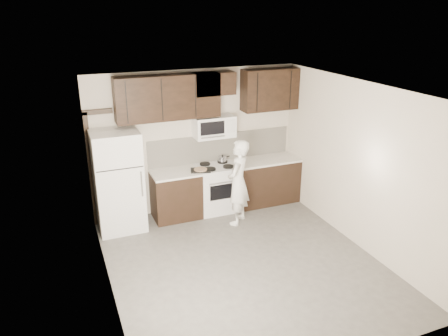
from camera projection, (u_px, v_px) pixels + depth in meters
floor at (244, 263)px, 6.80m from camera, size 4.50×4.50×0.00m
back_wall at (196, 141)px, 8.28m from camera, size 4.00×0.00×4.00m
ceiling at (247, 90)px, 5.85m from camera, size 4.50×4.50×0.00m
counter_run at (231, 186)px, 8.53m from camera, size 2.95×0.64×0.91m
stove at (217, 188)px, 8.42m from camera, size 0.76×0.66×0.94m
backsplash at (221, 147)px, 8.50m from camera, size 2.90×0.02×0.54m
upper_cabinets at (209, 93)px, 7.87m from camera, size 3.48×0.35×0.78m
microwave at (214, 127)px, 8.11m from camera, size 0.76×0.42×0.40m
refrigerator at (118, 181)px, 7.58m from camera, size 0.80×0.76×1.80m
door_trim at (92, 159)px, 7.61m from camera, size 0.50×0.08×2.12m
saucepan at (222, 159)px, 8.44m from camera, size 0.26×0.17×0.15m
baking_tray at (201, 170)px, 8.03m from camera, size 0.42×0.36×0.02m
pizza at (201, 169)px, 8.02m from camera, size 0.30×0.30×0.02m
person at (238, 183)px, 7.81m from camera, size 0.67×0.68×1.58m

